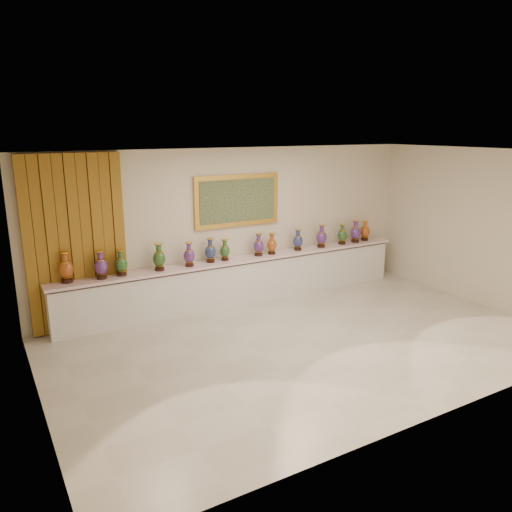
{
  "coord_description": "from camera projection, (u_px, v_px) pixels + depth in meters",
  "views": [
    {
      "loc": [
        -4.46,
        -6.02,
        3.36
      ],
      "look_at": [
        -0.01,
        1.7,
        1.06
      ],
      "focal_mm": 35.0,
      "sensor_mm": 36.0,
      "label": 1
    }
  ],
  "objects": [
    {
      "name": "vase_9",
      "position": [
        298.0,
        241.0,
        10.28
      ],
      "size": [
        0.26,
        0.26,
        0.44
      ],
      "rotation": [
        0.0,
        0.0,
        0.35
      ],
      "color": "black",
      "rests_on": "counter"
    },
    {
      "name": "vase_2",
      "position": [
        121.0,
        264.0,
        8.51
      ],
      "size": [
        0.26,
        0.26,
        0.46
      ],
      "rotation": [
        0.0,
        0.0,
        0.24
      ],
      "color": "black",
      "rests_on": "counter"
    },
    {
      "name": "ground",
      "position": [
        309.0,
        342.0,
        8.05
      ],
      "size": [
        8.0,
        8.0,
        0.0
      ],
      "primitive_type": "plane",
      "color": "beige",
      "rests_on": "ground"
    },
    {
      "name": "vase_10",
      "position": [
        321.0,
        237.0,
        10.54
      ],
      "size": [
        0.27,
        0.27,
        0.48
      ],
      "rotation": [
        0.0,
        0.0,
        -0.23
      ],
      "color": "black",
      "rests_on": "counter"
    },
    {
      "name": "vase_11",
      "position": [
        342.0,
        235.0,
        10.82
      ],
      "size": [
        0.21,
        0.21,
        0.45
      ],
      "rotation": [
        0.0,
        0.0,
        0.03
      ],
      "color": "black",
      "rests_on": "counter"
    },
    {
      "name": "vase_13",
      "position": [
        365.0,
        231.0,
        11.19
      ],
      "size": [
        0.23,
        0.23,
        0.45
      ],
      "rotation": [
        0.0,
        0.0,
        0.11
      ],
      "color": "black",
      "rests_on": "counter"
    },
    {
      "name": "vase_12",
      "position": [
        355.0,
        233.0,
        10.99
      ],
      "size": [
        0.3,
        0.3,
        0.49
      ],
      "rotation": [
        0.0,
        0.0,
        0.4
      ],
      "color": "black",
      "rests_on": "counter"
    },
    {
      "name": "vase_4",
      "position": [
        189.0,
        256.0,
        9.08
      ],
      "size": [
        0.27,
        0.27,
        0.45
      ],
      "rotation": [
        0.0,
        0.0,
        -0.39
      ],
      "color": "black",
      "rests_on": "counter"
    },
    {
      "name": "vase_8",
      "position": [
        272.0,
        245.0,
        9.97
      ],
      "size": [
        0.22,
        0.22,
        0.42
      ],
      "rotation": [
        0.0,
        0.0,
        0.12
      ],
      "color": "black",
      "rests_on": "counter"
    },
    {
      "name": "vase_1",
      "position": [
        101.0,
        266.0,
        8.32
      ],
      "size": [
        0.23,
        0.23,
        0.48
      ],
      "rotation": [
        0.0,
        0.0,
        -0.05
      ],
      "color": "black",
      "rests_on": "counter"
    },
    {
      "name": "vase_3",
      "position": [
        159.0,
        258.0,
        8.82
      ],
      "size": [
        0.24,
        0.24,
        0.49
      ],
      "rotation": [
        0.0,
        0.0,
        0.08
      ],
      "color": "black",
      "rests_on": "counter"
    },
    {
      "name": "counter",
      "position": [
        242.0,
        280.0,
        9.84
      ],
      "size": [
        7.28,
        0.48,
        0.9
      ],
      "color": "white",
      "rests_on": "ground"
    },
    {
      "name": "vase_7",
      "position": [
        258.0,
        246.0,
        9.84
      ],
      "size": [
        0.23,
        0.23,
        0.45
      ],
      "rotation": [
        0.0,
        0.0,
        -0.1
      ],
      "color": "black",
      "rests_on": "counter"
    },
    {
      "name": "vase_5",
      "position": [
        210.0,
        252.0,
        9.36
      ],
      "size": [
        0.23,
        0.23,
        0.46
      ],
      "rotation": [
        0.0,
        0.0,
        -0.07
      ],
      "color": "black",
      "rests_on": "counter"
    },
    {
      "name": "vase_6",
      "position": [
        225.0,
        251.0,
        9.51
      ],
      "size": [
        0.22,
        0.22,
        0.41
      ],
      "rotation": [
        0.0,
        0.0,
        0.16
      ],
      "color": "black",
      "rests_on": "counter"
    },
    {
      "name": "room",
      "position": [
        105.0,
        236.0,
        8.47
      ],
      "size": [
        8.0,
        8.0,
        8.0
      ],
      "color": "beige",
      "rests_on": "ground"
    },
    {
      "name": "vase_0",
      "position": [
        66.0,
        269.0,
        8.12
      ],
      "size": [
        0.29,
        0.29,
        0.52
      ],
      "rotation": [
        0.0,
        0.0,
        0.23
      ],
      "color": "black",
      "rests_on": "counter"
    }
  ]
}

